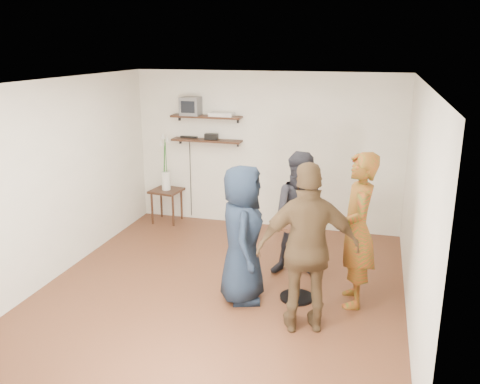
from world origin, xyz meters
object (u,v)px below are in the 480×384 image
(crt_monitor, at_px, (191,106))
(drinks_table, at_px, (298,251))
(person_plaid, at_px, (357,230))
(person_navy, at_px, (242,234))
(dvd_deck, at_px, (222,114))
(person_brown, at_px, (308,249))
(radio, at_px, (211,137))
(side_table, at_px, (167,195))
(person_dark, at_px, (303,216))

(crt_monitor, bearing_deg, drinks_table, -47.05)
(person_plaid, relative_size, person_navy, 1.10)
(crt_monitor, height_order, person_navy, crt_monitor)
(dvd_deck, bearing_deg, person_brown, -58.17)
(dvd_deck, distance_m, drinks_table, 3.19)
(radio, xyz_separation_m, side_table, (-0.78, -0.18, -1.03))
(dvd_deck, bearing_deg, side_table, -169.77)
(dvd_deck, xyz_separation_m, person_brown, (1.88, -3.03, -0.96))
(person_plaid, height_order, person_brown, person_brown)
(person_navy, bearing_deg, dvd_deck, 6.43)
(radio, relative_size, side_table, 0.38)
(radio, distance_m, person_plaid, 3.48)
(crt_monitor, distance_m, drinks_table, 3.55)
(radio, xyz_separation_m, person_plaid, (2.54, -2.30, -0.59))
(person_plaid, bearing_deg, crt_monitor, -136.13)
(person_plaid, bearing_deg, side_table, -130.23)
(drinks_table, height_order, person_plaid, person_plaid)
(radio, height_order, person_dark, person_dark)
(crt_monitor, relative_size, dvd_deck, 0.80)
(radio, height_order, person_plaid, person_plaid)
(person_dark, height_order, person_navy, person_dark)
(side_table, bearing_deg, crt_monitor, 22.11)
(dvd_deck, distance_m, person_brown, 3.70)
(person_plaid, bearing_deg, dvd_deck, -141.99)
(person_brown, bearing_deg, drinks_table, -90.00)
(side_table, xyz_separation_m, person_dark, (2.60, -1.55, 0.36))
(dvd_deck, height_order, person_navy, dvd_deck)
(person_navy, bearing_deg, radio, 9.96)
(side_table, bearing_deg, dvd_deck, 10.23)
(crt_monitor, relative_size, side_table, 0.55)
(person_dark, bearing_deg, radio, 131.92)
(radio, xyz_separation_m, person_brown, (2.07, -3.03, -0.58))
(crt_monitor, relative_size, person_plaid, 0.17)
(crt_monitor, bearing_deg, radio, 0.00)
(side_table, xyz_separation_m, person_brown, (2.85, -2.86, 0.45))
(person_dark, xyz_separation_m, person_brown, (0.25, -1.31, 0.09))
(person_dark, relative_size, person_navy, 1.01)
(radio, height_order, person_navy, person_navy)
(crt_monitor, xyz_separation_m, person_plaid, (2.89, -2.30, -1.09))
(dvd_deck, xyz_separation_m, side_table, (-0.97, -0.18, -1.41))
(dvd_deck, distance_m, person_navy, 2.97)
(person_plaid, height_order, person_dark, person_plaid)
(person_navy, bearing_deg, person_plaid, -94.00)
(radio, xyz_separation_m, person_navy, (1.23, -2.57, -0.68))
(drinks_table, relative_size, person_brown, 0.53)
(side_table, distance_m, person_brown, 4.06)
(person_brown, bearing_deg, person_navy, -45.68)
(person_dark, distance_m, person_brown, 1.34)
(drinks_table, bearing_deg, radio, 128.13)
(side_table, relative_size, person_dark, 0.34)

